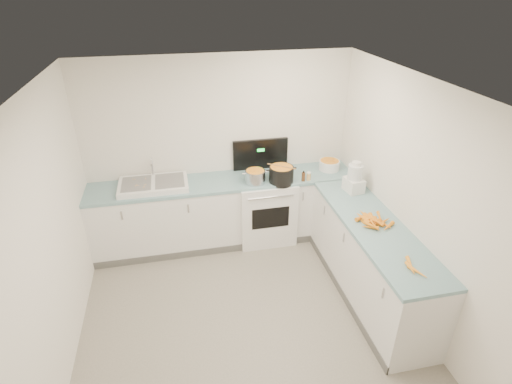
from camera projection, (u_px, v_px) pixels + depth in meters
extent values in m
cube|color=white|center=(225.00, 212.00, 5.47)|extent=(3.50, 0.60, 0.90)
cube|color=#7CA8B0|center=(224.00, 182.00, 5.24)|extent=(3.50, 0.62, 0.04)
cube|color=white|center=(370.00, 261.00, 4.53)|extent=(0.60, 2.20, 0.90)
cube|color=#7CA8B0|center=(375.00, 226.00, 4.31)|extent=(0.62, 2.20, 0.04)
cube|color=white|center=(265.00, 209.00, 5.55)|extent=(0.76, 0.65, 0.90)
cube|color=black|center=(260.00, 154.00, 5.47)|extent=(0.76, 0.05, 0.42)
cube|color=white|center=(154.00, 185.00, 5.05)|extent=(0.86, 0.52, 0.07)
cube|color=slate|center=(136.00, 184.00, 4.99)|extent=(0.36, 0.42, 0.01)
cube|color=slate|center=(170.00, 180.00, 5.07)|extent=(0.36, 0.42, 0.01)
cylinder|color=silver|center=(152.00, 166.00, 5.17)|extent=(0.03, 0.03, 0.24)
cylinder|color=silver|center=(255.00, 177.00, 5.14)|extent=(0.30, 0.30, 0.19)
cylinder|color=black|center=(281.00, 175.00, 5.16)|extent=(0.42, 0.42, 0.23)
cylinder|color=#AD7A47|center=(282.00, 166.00, 5.10)|extent=(0.32, 0.24, 0.02)
cylinder|color=white|center=(329.00, 165.00, 5.50)|extent=(0.36, 0.36, 0.13)
cylinder|color=#593319|center=(303.00, 177.00, 5.20)|extent=(0.05, 0.05, 0.12)
cylinder|color=#E5B266|center=(309.00, 177.00, 5.22)|extent=(0.06, 0.06, 0.10)
cube|color=white|center=(354.00, 185.00, 4.94)|extent=(0.22, 0.26, 0.17)
cylinder|color=silver|center=(355.00, 172.00, 4.85)|extent=(0.18, 0.18, 0.18)
cylinder|color=white|center=(356.00, 164.00, 4.80)|extent=(0.11, 0.11, 0.04)
cone|color=orange|center=(375.00, 222.00, 4.31)|extent=(0.11, 0.17, 0.05)
cone|color=orange|center=(375.00, 223.00, 4.29)|extent=(0.19, 0.15, 0.05)
cone|color=orange|center=(362.00, 218.00, 4.38)|extent=(0.18, 0.10, 0.05)
cone|color=orange|center=(388.00, 226.00, 4.23)|extent=(0.19, 0.15, 0.05)
cone|color=orange|center=(374.00, 226.00, 4.23)|extent=(0.08, 0.19, 0.05)
cone|color=orange|center=(377.00, 222.00, 4.30)|extent=(0.19, 0.08, 0.05)
cone|color=orange|center=(370.00, 227.00, 4.22)|extent=(0.17, 0.11, 0.05)
cone|color=orange|center=(370.00, 219.00, 4.36)|extent=(0.12, 0.19, 0.04)
cone|color=orange|center=(365.00, 215.00, 4.44)|extent=(0.07, 0.19, 0.05)
cone|color=orange|center=(374.00, 218.00, 4.36)|extent=(0.19, 0.18, 0.05)
cone|color=orange|center=(368.00, 218.00, 4.37)|extent=(0.18, 0.13, 0.05)
cone|color=orange|center=(384.00, 224.00, 4.26)|extent=(0.11, 0.17, 0.05)
cone|color=orange|center=(384.00, 221.00, 4.32)|extent=(0.19, 0.13, 0.05)
cone|color=orange|center=(363.00, 217.00, 4.35)|extent=(0.11, 0.17, 0.05)
cone|color=orange|center=(370.00, 219.00, 4.30)|extent=(0.11, 0.18, 0.05)
cone|color=orange|center=(371.00, 217.00, 4.35)|extent=(0.15, 0.17, 0.05)
cone|color=orange|center=(376.00, 221.00, 4.26)|extent=(0.09, 0.22, 0.05)
cone|color=orange|center=(373.00, 219.00, 4.32)|extent=(0.08, 0.20, 0.05)
cone|color=orange|center=(363.00, 218.00, 4.33)|extent=(0.09, 0.22, 0.04)
cone|color=orange|center=(373.00, 221.00, 4.30)|extent=(0.19, 0.04, 0.04)
cone|color=orange|center=(379.00, 217.00, 4.34)|extent=(0.09, 0.19, 0.04)
cone|color=orange|center=(374.00, 224.00, 4.22)|extent=(0.04, 0.20, 0.04)
cone|color=orange|center=(371.00, 225.00, 4.20)|extent=(0.12, 0.17, 0.05)
cone|color=orange|center=(417.00, 272.00, 3.59)|extent=(0.11, 0.20, 0.04)
cone|color=orange|center=(411.00, 268.00, 3.63)|extent=(0.06, 0.17, 0.04)
cone|color=orange|center=(410.00, 263.00, 3.69)|extent=(0.09, 0.19, 0.04)
cube|color=tan|center=(136.00, 185.00, 4.94)|extent=(0.03, 0.04, 0.00)
cube|color=tan|center=(146.00, 179.00, 5.10)|extent=(0.01, 0.04, 0.00)
cube|color=tan|center=(138.00, 185.00, 4.95)|extent=(0.04, 0.04, 0.00)
cube|color=tan|center=(142.00, 183.00, 5.01)|extent=(0.01, 0.04, 0.00)
cube|color=tan|center=(134.00, 179.00, 5.09)|extent=(0.05, 0.03, 0.00)
cube|color=tan|center=(144.00, 187.00, 4.90)|extent=(0.01, 0.04, 0.00)
cube|color=tan|center=(143.00, 182.00, 5.02)|extent=(0.05, 0.02, 0.00)
cube|color=tan|center=(132.00, 188.00, 4.89)|extent=(0.02, 0.04, 0.00)
cube|color=tan|center=(139.00, 179.00, 5.10)|extent=(0.04, 0.01, 0.00)
cube|color=tan|center=(144.00, 187.00, 4.91)|extent=(0.02, 0.04, 0.00)
cube|color=tan|center=(145.00, 185.00, 4.96)|extent=(0.04, 0.02, 0.00)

